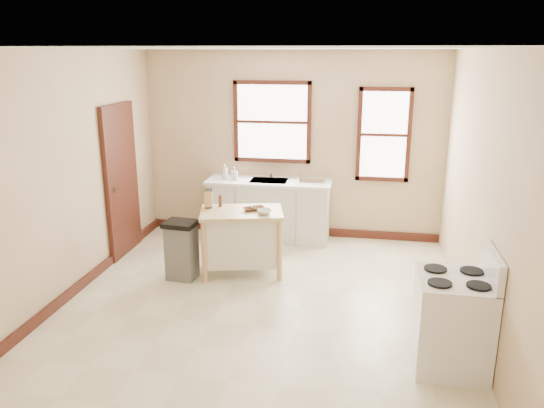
{
  "coord_description": "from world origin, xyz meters",
  "views": [
    {
      "loc": [
        1.07,
        -5.36,
        2.77
      ],
      "look_at": [
        0.06,
        0.4,
        1.08
      ],
      "focal_mm": 35.0,
      "sensor_mm": 36.0,
      "label": 1
    }
  ],
  "objects_px": {
    "dish_rack": "(312,179)",
    "trash_bin": "(182,250)",
    "soap_bottle_a": "(225,172)",
    "soap_bottle_b": "(234,173)",
    "bowl_a": "(249,209)",
    "gas_stove": "(453,308)",
    "pepper_grinder": "(220,201)",
    "kitchen_island": "(242,242)",
    "knife_block": "(208,200)",
    "bowl_b": "(258,208)",
    "bowl_c": "(264,212)"
  },
  "relations": [
    {
      "from": "bowl_b",
      "to": "bowl_c",
      "type": "relative_size",
      "value": 0.98
    },
    {
      "from": "pepper_grinder",
      "to": "bowl_b",
      "type": "xyz_separation_m",
      "value": [
        0.51,
        -0.06,
        -0.05
      ]
    },
    {
      "from": "soap_bottle_a",
      "to": "trash_bin",
      "type": "height_order",
      "value": "soap_bottle_a"
    },
    {
      "from": "kitchen_island",
      "to": "bowl_c",
      "type": "height_order",
      "value": "bowl_c"
    },
    {
      "from": "dish_rack",
      "to": "kitchen_island",
      "type": "relative_size",
      "value": 0.38
    },
    {
      "from": "kitchen_island",
      "to": "gas_stove",
      "type": "height_order",
      "value": "gas_stove"
    },
    {
      "from": "bowl_a",
      "to": "kitchen_island",
      "type": "bearing_deg",
      "value": -166.38
    },
    {
      "from": "dish_rack",
      "to": "gas_stove",
      "type": "relative_size",
      "value": 0.34
    },
    {
      "from": "bowl_a",
      "to": "gas_stove",
      "type": "height_order",
      "value": "gas_stove"
    },
    {
      "from": "soap_bottle_b",
      "to": "trash_bin",
      "type": "xyz_separation_m",
      "value": [
        -0.3,
        -1.58,
        -0.64
      ]
    },
    {
      "from": "pepper_grinder",
      "to": "trash_bin",
      "type": "relative_size",
      "value": 0.2
    },
    {
      "from": "dish_rack",
      "to": "bowl_b",
      "type": "distance_m",
      "value": 1.41
    },
    {
      "from": "knife_block",
      "to": "kitchen_island",
      "type": "bearing_deg",
      "value": -20.7
    },
    {
      "from": "bowl_c",
      "to": "trash_bin",
      "type": "height_order",
      "value": "bowl_c"
    },
    {
      "from": "kitchen_island",
      "to": "pepper_grinder",
      "type": "xyz_separation_m",
      "value": [
        -0.31,
        0.14,
        0.49
      ]
    },
    {
      "from": "soap_bottle_b",
      "to": "bowl_c",
      "type": "height_order",
      "value": "soap_bottle_b"
    },
    {
      "from": "pepper_grinder",
      "to": "trash_bin",
      "type": "xyz_separation_m",
      "value": [
        -0.4,
        -0.43,
        -0.54
      ]
    },
    {
      "from": "bowl_c",
      "to": "trash_bin",
      "type": "bearing_deg",
      "value": -168.29
    },
    {
      "from": "dish_rack",
      "to": "kitchen_island",
      "type": "height_order",
      "value": "dish_rack"
    },
    {
      "from": "trash_bin",
      "to": "soap_bottle_a",
      "type": "bearing_deg",
      "value": 90.19
    },
    {
      "from": "bowl_b",
      "to": "bowl_c",
      "type": "bearing_deg",
      "value": -54.74
    },
    {
      "from": "dish_rack",
      "to": "trash_bin",
      "type": "bearing_deg",
      "value": -124.26
    },
    {
      "from": "gas_stove",
      "to": "dish_rack",
      "type": "bearing_deg",
      "value": 117.08
    },
    {
      "from": "kitchen_island",
      "to": "knife_block",
      "type": "height_order",
      "value": "knife_block"
    },
    {
      "from": "kitchen_island",
      "to": "pepper_grinder",
      "type": "relative_size",
      "value": 6.84
    },
    {
      "from": "dish_rack",
      "to": "pepper_grinder",
      "type": "distance_m",
      "value": 1.63
    },
    {
      "from": "bowl_b",
      "to": "soap_bottle_a",
      "type": "bearing_deg",
      "value": 121.27
    },
    {
      "from": "kitchen_island",
      "to": "pepper_grinder",
      "type": "bearing_deg",
      "value": 142.4
    },
    {
      "from": "kitchen_island",
      "to": "knife_block",
      "type": "xyz_separation_m",
      "value": [
        -0.45,
        0.07,
        0.52
      ]
    },
    {
      "from": "bowl_a",
      "to": "soap_bottle_a",
      "type": "bearing_deg",
      "value": 116.7
    },
    {
      "from": "pepper_grinder",
      "to": "bowl_c",
      "type": "bearing_deg",
      "value": -19.62
    },
    {
      "from": "gas_stove",
      "to": "soap_bottle_b",
      "type": "bearing_deg",
      "value": 132.29
    },
    {
      "from": "bowl_c",
      "to": "gas_stove",
      "type": "distance_m",
      "value": 2.62
    },
    {
      "from": "soap_bottle_b",
      "to": "kitchen_island",
      "type": "distance_m",
      "value": 1.48
    },
    {
      "from": "soap_bottle_b",
      "to": "gas_stove",
      "type": "height_order",
      "value": "gas_stove"
    },
    {
      "from": "bowl_a",
      "to": "soap_bottle_b",
      "type": "bearing_deg",
      "value": 111.48
    },
    {
      "from": "kitchen_island",
      "to": "soap_bottle_a",
      "type": "bearing_deg",
      "value": 99.55
    },
    {
      "from": "soap_bottle_a",
      "to": "bowl_a",
      "type": "height_order",
      "value": "soap_bottle_a"
    },
    {
      "from": "soap_bottle_a",
      "to": "soap_bottle_b",
      "type": "bearing_deg",
      "value": 2.57
    },
    {
      "from": "soap_bottle_b",
      "to": "pepper_grinder",
      "type": "relative_size",
      "value": 1.27
    },
    {
      "from": "knife_block",
      "to": "bowl_b",
      "type": "xyz_separation_m",
      "value": [
        0.64,
        0.01,
        -0.08
      ]
    },
    {
      "from": "soap_bottle_b",
      "to": "bowl_a",
      "type": "relative_size",
      "value": 1.24
    },
    {
      "from": "trash_bin",
      "to": "gas_stove",
      "type": "height_order",
      "value": "gas_stove"
    },
    {
      "from": "knife_block",
      "to": "pepper_grinder",
      "type": "height_order",
      "value": "knife_block"
    },
    {
      "from": "knife_block",
      "to": "trash_bin",
      "type": "xyz_separation_m",
      "value": [
        -0.26,
        -0.36,
        -0.56
      ]
    },
    {
      "from": "soap_bottle_a",
      "to": "dish_rack",
      "type": "distance_m",
      "value": 1.31
    },
    {
      "from": "soap_bottle_a",
      "to": "gas_stove",
      "type": "bearing_deg",
      "value": -35.73
    },
    {
      "from": "soap_bottle_a",
      "to": "soap_bottle_b",
      "type": "distance_m",
      "value": 0.15
    },
    {
      "from": "pepper_grinder",
      "to": "trash_bin",
      "type": "bearing_deg",
      "value": -132.5
    },
    {
      "from": "bowl_c",
      "to": "soap_bottle_b",
      "type": "bearing_deg",
      "value": 117.44
    }
  ]
}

